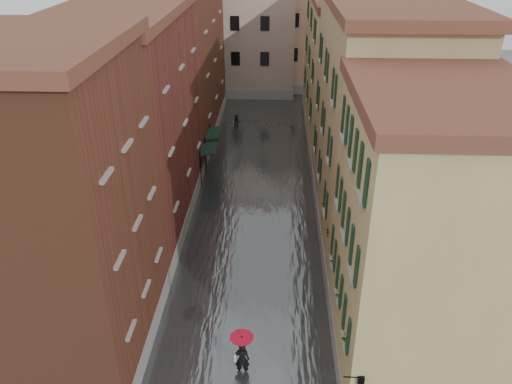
# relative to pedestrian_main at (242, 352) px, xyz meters

# --- Properties ---
(ground) EXTENTS (120.00, 120.00, 0.00)m
(ground) POSITION_rel_pedestrian_main_xyz_m (-0.09, 3.25, -1.27)
(ground) COLOR #58585B
(ground) RESTS_ON ground
(floodwater) EXTENTS (10.00, 60.00, 0.20)m
(floodwater) POSITION_rel_pedestrian_main_xyz_m (-0.09, 16.25, -1.17)
(floodwater) COLOR #474C4E
(floodwater) RESTS_ON ground
(building_left_near) EXTENTS (6.00, 8.00, 13.00)m
(building_left_near) POSITION_rel_pedestrian_main_xyz_m (-7.09, 1.25, 5.23)
(building_left_near) COLOR brown
(building_left_near) RESTS_ON ground
(building_left_mid) EXTENTS (6.00, 14.00, 12.50)m
(building_left_mid) POSITION_rel_pedestrian_main_xyz_m (-7.09, 12.25, 4.98)
(building_left_mid) COLOR brown
(building_left_mid) RESTS_ON ground
(building_left_far) EXTENTS (6.00, 16.00, 14.00)m
(building_left_far) POSITION_rel_pedestrian_main_xyz_m (-7.09, 27.25, 5.73)
(building_left_far) COLOR brown
(building_left_far) RESTS_ON ground
(building_right_near) EXTENTS (6.00, 8.00, 11.50)m
(building_right_near) POSITION_rel_pedestrian_main_xyz_m (6.91, 1.25, 4.48)
(building_right_near) COLOR tan
(building_right_near) RESTS_ON ground
(building_right_mid) EXTENTS (6.00, 14.00, 13.00)m
(building_right_mid) POSITION_rel_pedestrian_main_xyz_m (6.91, 12.25, 5.23)
(building_right_mid) COLOR tan
(building_right_mid) RESTS_ON ground
(building_right_far) EXTENTS (6.00, 16.00, 11.50)m
(building_right_far) POSITION_rel_pedestrian_main_xyz_m (6.91, 27.25, 4.48)
(building_right_far) COLOR tan
(building_right_far) RESTS_ON ground
(building_end_cream) EXTENTS (12.00, 9.00, 13.00)m
(building_end_cream) POSITION_rel_pedestrian_main_xyz_m (-3.09, 41.25, 5.23)
(building_end_cream) COLOR #B3A38E
(building_end_cream) RESTS_ON ground
(building_end_pink) EXTENTS (10.00, 9.00, 12.00)m
(building_end_pink) POSITION_rel_pedestrian_main_xyz_m (5.91, 43.25, 4.73)
(building_end_pink) COLOR #C8A78D
(building_end_pink) RESTS_ON ground
(awning_near) EXTENTS (1.09, 2.94, 2.80)m
(awning_near) POSITION_rel_pedestrian_main_xyz_m (-3.57, 18.11, 1.20)
(awning_near) COLOR black
(awning_near) RESTS_ON ground
(awning_far) EXTENTS (1.09, 3.27, 2.80)m
(awning_far) POSITION_rel_pedestrian_main_xyz_m (-3.57, 20.56, 1.20)
(awning_far) COLOR black
(awning_far) RESTS_ON ground
(wall_lantern) EXTENTS (0.71, 0.22, 0.35)m
(wall_lantern) POSITION_rel_pedestrian_main_xyz_m (4.24, -2.75, 1.74)
(wall_lantern) COLOR black
(wall_lantern) RESTS_ON ground
(window_planters) EXTENTS (0.59, 10.76, 0.84)m
(window_planters) POSITION_rel_pedestrian_main_xyz_m (4.03, 3.74, 2.24)
(window_planters) COLOR brown
(window_planters) RESTS_ON ground
(pedestrian_main) EXTENTS (1.00, 1.00, 2.06)m
(pedestrian_main) POSITION_rel_pedestrian_main_xyz_m (0.00, 0.00, 0.00)
(pedestrian_main) COLOR black
(pedestrian_main) RESTS_ON ground
(pedestrian_far) EXTENTS (0.91, 0.81, 1.57)m
(pedestrian_far) POSITION_rel_pedestrian_main_xyz_m (-2.31, 27.88, -0.48)
(pedestrian_far) COLOR black
(pedestrian_far) RESTS_ON ground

